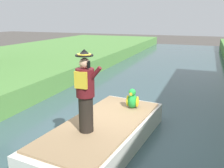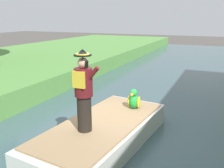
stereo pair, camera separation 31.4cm
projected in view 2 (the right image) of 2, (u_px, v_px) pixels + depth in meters
name	position (u px, v px, depth m)	size (l,w,h in m)	color
ground_plane	(111.00, 139.00, 6.71)	(80.00, 80.00, 0.00)	#4C4742
canal_water	(111.00, 138.00, 6.70)	(6.92, 48.00, 0.10)	#3D565B
boat	(102.00, 133.00, 6.17)	(2.22, 4.36, 0.61)	silver
person_pirate	(84.00, 91.00, 5.39)	(0.61, 0.42, 1.85)	black
parrot_plush	(134.00, 100.00, 6.93)	(0.36, 0.35, 0.57)	green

